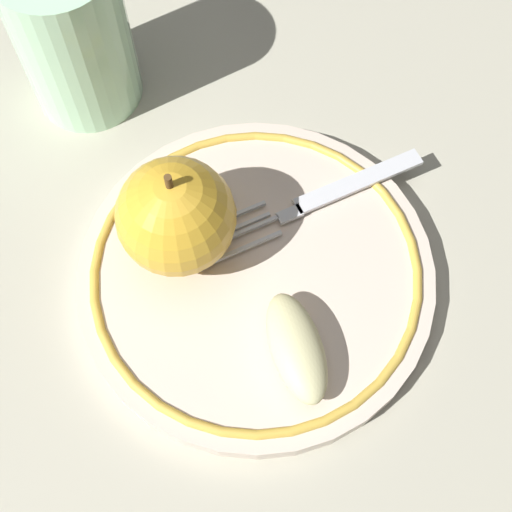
{
  "coord_description": "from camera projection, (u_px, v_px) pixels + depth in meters",
  "views": [
    {
      "loc": [
        -0.18,
        -0.06,
        0.43
      ],
      "look_at": [
        -0.02,
        0.01,
        0.04
      ],
      "focal_mm": 50.0,
      "sensor_mm": 36.0,
      "label": 1
    }
  ],
  "objects": [
    {
      "name": "apple_red_whole",
      "position": [
        176.0,
        217.0,
        0.42
      ],
      "size": [
        0.07,
        0.07,
        0.08
      ],
      "color": "gold",
      "rests_on": "plate"
    },
    {
      "name": "drinking_glass",
      "position": [
        73.0,
        35.0,
        0.48
      ],
      "size": [
        0.08,
        0.08,
        0.12
      ],
      "primitive_type": "cylinder",
      "color": "#BAEFC2",
      "rests_on": "ground_plane"
    },
    {
      "name": "apple_slice_front",
      "position": [
        296.0,
        348.0,
        0.41
      ],
      "size": [
        0.07,
        0.07,
        0.02
      ],
      "primitive_type": "ellipsoid",
      "rotation": [
        0.0,
        0.0,
        0.67
      ],
      "color": "beige",
      "rests_on": "plate"
    },
    {
      "name": "ground_plane",
      "position": [
        274.0,
        262.0,
        0.47
      ],
      "size": [
        2.0,
        2.0,
        0.0
      ],
      "primitive_type": "plane",
      "color": "#B4B19B"
    },
    {
      "name": "plate",
      "position": [
        256.0,
        275.0,
        0.45
      ],
      "size": [
        0.23,
        0.23,
        0.02
      ],
      "color": "beige",
      "rests_on": "ground_plane"
    },
    {
      "name": "fork",
      "position": [
        314.0,
        200.0,
        0.47
      ],
      "size": [
        0.14,
        0.13,
        0.0
      ],
      "rotation": [
        0.0,
        0.0,
        2.4
      ],
      "color": "silver",
      "rests_on": "plate"
    }
  ]
}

